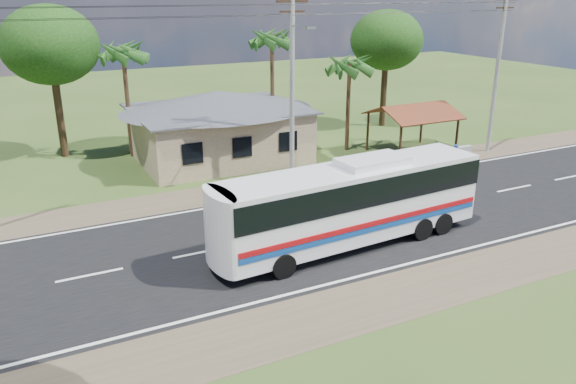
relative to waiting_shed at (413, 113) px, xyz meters
name	(u,v)px	position (x,y,z in m)	size (l,w,h in m)	color
ground	(298,233)	(-13.00, -8.50, -2.73)	(120.00, 120.00, 0.00)	#2C4318
road	(298,233)	(-13.00, -8.50, -2.72)	(120.00, 16.00, 0.03)	black
house	(218,118)	(-12.00, 4.50, -0.09)	(12.40, 10.00, 5.00)	tan
waiting_shed	(413,113)	(0.00, 0.00, 0.00)	(5.20, 4.48, 3.35)	#352313
concrete_barrier	(427,159)	(-1.00, -2.90, -2.28)	(7.00, 0.30, 0.90)	#9E9E99
utility_poles	(287,81)	(-10.33, -2.01, 3.04)	(32.80, 2.22, 11.00)	#9E9E99
palm_near	(350,65)	(-3.50, 2.50, 2.98)	(2.80, 2.80, 6.70)	#47301E
palm_mid	(272,39)	(-7.00, 7.00, 4.43)	(2.80, 2.80, 8.20)	#47301E
palm_far	(123,53)	(-17.00, 7.50, 3.95)	(2.80, 2.80, 7.70)	#47301E
tree_behind_house	(50,45)	(-21.00, 9.50, 4.39)	(6.00, 6.00, 9.61)	#47301E
tree_behind_shed	(387,41)	(3.00, 7.50, 3.95)	(5.60, 5.60, 9.02)	#47301E
coach_bus	(352,198)	(-11.49, -10.56, -0.59)	(12.19, 3.30, 3.74)	silver
motorcycle	(430,147)	(0.95, -0.82, -2.28)	(0.60, 1.71, 0.90)	black
person	(454,157)	(-0.03, -4.20, -1.94)	(0.57, 0.38, 1.57)	navy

